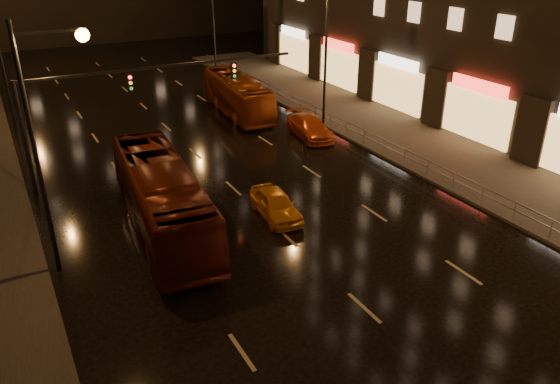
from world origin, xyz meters
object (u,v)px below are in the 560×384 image
at_px(taxi_near, 276,204).
at_px(taxi_far, 309,127).
at_px(bus_red, 162,197).
at_px(bus_curb, 238,95).

height_order(taxi_near, taxi_far, taxi_far).
distance_m(bus_red, taxi_near, 5.44).
xyz_separation_m(bus_curb, taxi_near, (-5.50, -16.62, -0.77)).
bearing_deg(bus_red, taxi_far, 36.86).
distance_m(bus_red, taxi_far, 14.89).
height_order(bus_curb, taxi_near, bus_curb).
xyz_separation_m(bus_red, taxi_far, (12.65, 7.80, -0.92)).
bearing_deg(bus_curb, taxi_far, -69.10).
bearing_deg(taxi_near, bus_red, 169.49).
bearing_deg(bus_curb, bus_red, -119.40).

